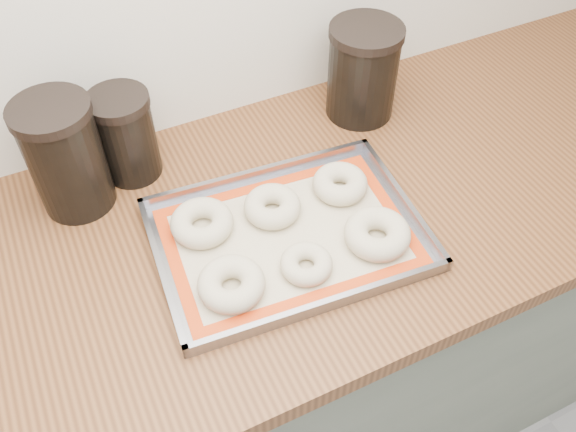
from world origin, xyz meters
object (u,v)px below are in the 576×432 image
bagel_front_left (231,284)px  bagel_back_mid (272,206)px  bagel_front_mid (306,264)px  bagel_front_right (377,234)px  canister_right (363,71)px  bagel_back_right (340,184)px  baking_tray (288,236)px  canister_left (66,156)px  canister_mid (126,136)px  bagel_back_left (202,223)px

bagel_front_left → bagel_back_mid: bagel_front_left is taller
bagel_front_mid → bagel_front_right: (0.14, 0.00, 0.00)m
bagel_front_left → canister_right: (0.42, 0.32, 0.08)m
bagel_front_right → bagel_back_mid: bagel_front_right is taller
bagel_front_right → bagel_back_right: bagel_front_right is taller
bagel_back_right → canister_right: bearing=51.6°
canister_right → baking_tray: bearing=-138.7°
canister_right → bagel_front_right: bearing=-115.4°
bagel_front_mid → bagel_front_right: bagel_front_right is taller
bagel_front_mid → canister_left: canister_left is taller
bagel_front_mid → bagel_back_right: bearing=44.5°
bagel_front_right → canister_right: 0.38m
canister_mid → bagel_back_left: bearing=-72.3°
bagel_back_mid → bagel_back_right: size_ratio=1.00×
bagel_front_left → canister_mid: (-0.06, 0.35, 0.06)m
bagel_back_right → bagel_front_mid: bearing=-135.5°
bagel_front_right → canister_left: size_ratio=0.53×
bagel_back_left → bagel_front_mid: bearing=-51.6°
bagel_front_left → canister_right: 0.54m
bagel_front_left → bagel_front_right: bearing=-2.6°
bagel_front_mid → bagel_front_right: 0.14m
baking_tray → bagel_back_mid: bearing=91.1°
bagel_back_mid → bagel_back_right: same height
canister_mid → bagel_front_left: bearing=-79.8°
baking_tray → bagel_front_mid: bearing=-92.7°
canister_left → canister_mid: bearing=17.0°
bagel_front_mid → bagel_back_left: size_ratio=0.79×
bagel_front_mid → bagel_back_mid: bearing=89.0°
canister_mid → bagel_back_right: bearing=-34.4°
bagel_back_left → bagel_back_right: 0.27m
bagel_front_right → canister_mid: size_ratio=0.66×
bagel_front_mid → bagel_back_right: 0.20m
bagel_front_mid → canister_left: (-0.30, 0.33, 0.09)m
bagel_front_left → canister_mid: size_ratio=0.63×
bagel_back_left → canister_right: bearing=22.8°
bagel_back_right → canister_right: 0.26m
bagel_front_mid → bagel_back_left: bagel_back_left is taller
bagel_front_mid → baking_tray: bearing=87.3°
bagel_back_right → canister_mid: bearing=145.6°
baking_tray → bagel_back_mid: 0.06m
bagel_back_mid → canister_left: size_ratio=0.47×
baking_tray → canister_mid: canister_mid is taller
bagel_front_left → bagel_back_left: (0.00, 0.14, -0.00)m
baking_tray → canister_right: (0.29, 0.26, 0.09)m
baking_tray → canister_left: bearing=140.6°
bagel_back_left → bagel_back_right: size_ratio=1.08×
bagel_back_mid → canister_left: 0.37m
bagel_back_right → canister_mid: canister_mid is taller
bagel_back_left → canister_mid: 0.23m
bagel_front_right → canister_mid: 0.49m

